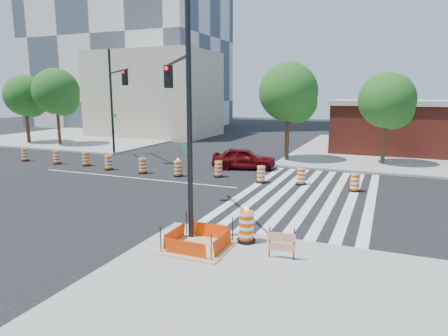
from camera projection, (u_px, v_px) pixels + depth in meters
The scene contains 27 objects.
ground at pixel (133, 178), 25.05m from camera, with size 120.00×120.00×0.00m, color black.
sidewalk_ne at pixel (428, 153), 34.61m from camera, with size 22.00×22.00×0.15m, color gray.
sidewalk_nw at pixel (96, 136), 48.14m from camera, with size 22.00×22.00×0.15m, color gray.
crosswalk_east at pixel (307, 195), 20.94m from camera, with size 6.75×13.50×0.01m.
lane_centerline at pixel (133, 178), 25.05m from camera, with size 14.00×0.12×0.01m, color silver.
excavation_pit at pixel (198, 245), 13.46m from camera, with size 2.20×2.20×0.90m.
brick_storefront at pixel (431, 127), 34.19m from camera, with size 16.50×8.50×4.60m.
beige_midrise at pixel (155, 94), 48.59m from camera, with size 14.00×10.00×10.00m, color tan.
red_coupe at pixel (244, 158), 27.84m from camera, with size 1.78×4.42×1.51m, color #53070B.
signal_pole_se at pixel (181, 100), 15.07m from camera, with size 3.89×5.00×8.20m.
signal_pole_nw at pixel (115, 92), 31.81m from camera, with size 5.00×4.43×8.63m.
pit_drum at pixel (246, 227), 13.85m from camera, with size 0.65×0.65×1.27m.
barricade at pixel (282, 242), 12.44m from camera, with size 0.86×0.12×1.01m.
tree_north_a at pixel (26, 98), 40.74m from camera, with size 4.14×4.13×7.02m.
tree_north_b at pixel (57, 94), 39.02m from camera, with size 4.47×4.47×7.60m.
tree_north_c at pixel (289, 95), 30.01m from camera, with size 4.43×4.43×7.52m.
tree_north_d at pixel (387, 103), 28.36m from camera, with size 3.95×3.95×6.71m.
median_drum_0 at pixel (25, 155), 30.97m from camera, with size 0.60×0.60×1.02m.
median_drum_1 at pixel (57, 158), 29.76m from camera, with size 0.60×0.60×1.02m.
median_drum_2 at pixel (86, 159), 29.00m from camera, with size 0.60×0.60×1.02m.
median_drum_3 at pixel (109, 163), 27.52m from camera, with size 0.60×0.60×1.02m.
median_drum_4 at pixel (143, 166), 26.32m from camera, with size 0.60×0.60×1.02m.
median_drum_5 at pixel (178, 169), 25.40m from camera, with size 0.60×0.60×1.18m.
median_drum_6 at pixel (218, 170), 25.22m from camera, with size 0.60×0.60×1.02m.
median_drum_7 at pixel (261, 175), 23.58m from camera, with size 0.60×0.60×1.02m.
median_drum_8 at pixel (301, 177), 23.11m from camera, with size 0.60×0.60×1.02m.
median_drum_9 at pixel (355, 183), 21.53m from camera, with size 0.60×0.60×1.02m.
Camera 1 is at (14.69, -20.43, 5.31)m, focal length 32.00 mm.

